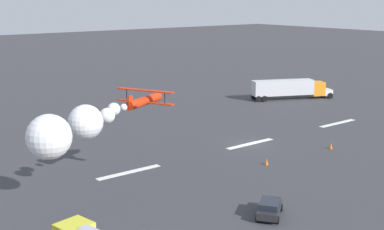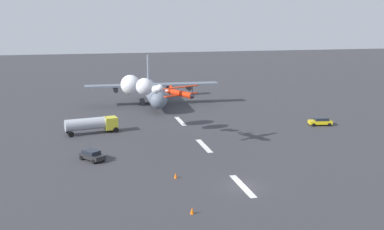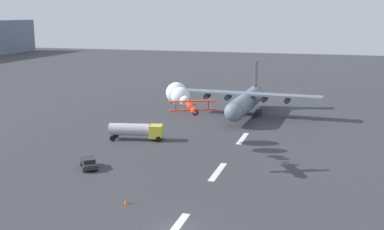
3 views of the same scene
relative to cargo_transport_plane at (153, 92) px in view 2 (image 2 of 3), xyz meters
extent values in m
plane|color=#38383D|center=(-55.14, -2.80, -3.31)|extent=(440.00, 440.00, 0.00)
cube|color=white|center=(-55.14, -2.80, -3.30)|extent=(8.00, 0.90, 0.01)
cube|color=white|center=(-36.42, -2.80, -3.30)|extent=(8.00, 0.90, 0.01)
cube|color=white|center=(-17.70, -2.80, -3.30)|extent=(8.00, 0.90, 0.01)
cylinder|color=slate|center=(1.01, -0.04, -0.19)|extent=(22.89, 4.66, 3.83)
sphere|color=slate|center=(-10.36, 0.38, -0.19)|extent=(3.64, 3.64, 3.64)
cube|color=slate|center=(1.01, -0.04, 1.53)|extent=(4.35, 31.60, 0.40)
cylinder|color=black|center=(0.93, 8.63, 0.63)|extent=(2.44, 1.19, 1.10)
cylinder|color=black|center=(0.76, 3.91, 0.63)|extent=(2.44, 1.19, 1.10)
cylinder|color=black|center=(0.47, -3.96, 0.63)|extent=(2.44, 1.19, 1.10)
cylinder|color=black|center=(0.29, -8.68, 0.63)|extent=(2.44, 1.19, 1.10)
cube|color=slate|center=(10.56, -0.39, 4.73)|extent=(2.81, 0.40, 6.00)
cube|color=slate|center=(10.56, -0.39, 0.11)|extent=(2.33, 9.07, 0.24)
cube|color=black|center=(1.92, -2.49, -2.71)|extent=(3.23, 1.12, 1.20)
cube|color=black|center=(2.10, 2.34, -2.71)|extent=(3.23, 1.12, 1.20)
cylinder|color=red|center=(-36.20, 1.01, 5.44)|extent=(5.51, 3.33, 0.93)
cube|color=red|center=(-36.38, 0.92, 5.29)|extent=(3.42, 6.11, 0.12)
cube|color=red|center=(-36.38, 0.92, 6.51)|extent=(3.42, 6.11, 0.12)
cylinder|color=black|center=(-35.39, -1.12, 5.90)|extent=(0.08, 0.08, 1.21)
cylinder|color=black|center=(-37.38, 2.96, 5.90)|extent=(0.08, 0.08, 1.21)
cube|color=red|center=(-33.90, 2.13, 5.89)|extent=(0.67, 0.40, 1.10)
cube|color=red|center=(-33.90, 2.13, 5.49)|extent=(1.42, 2.06, 0.08)
cone|color=black|center=(-39.07, -0.39, 5.44)|extent=(0.98, 1.02, 0.79)
sphere|color=white|center=(-32.88, 2.51, 5.46)|extent=(0.70, 0.70, 0.70)
sphere|color=white|center=(-31.24, 3.51, 5.68)|extent=(1.21, 1.21, 1.21)
sphere|color=white|center=(-30.25, 4.02, 5.29)|extent=(1.44, 1.44, 1.44)
sphere|color=white|center=(-27.36, 5.08, 5.47)|extent=(2.22, 2.22, 2.22)
sphere|color=white|center=(-27.35, 5.55, 5.42)|extent=(3.01, 3.01, 3.01)
sphere|color=white|center=(-23.22, 7.58, 5.25)|extent=(3.57, 3.57, 3.57)
cube|color=yellow|center=(-23.18, 11.37, -1.71)|extent=(2.78, 2.62, 2.20)
cylinder|color=#B7BCC6|center=(-24.07, 15.92, -1.46)|extent=(3.42, 7.33, 2.10)
cylinder|color=black|center=(-21.88, 11.02, -2.81)|extent=(0.51, 1.04, 1.00)
cylinder|color=black|center=(-23.42, 18.83, -2.81)|extent=(0.51, 1.04, 1.00)
cylinder|color=black|center=(-24.24, 10.55, -2.81)|extent=(0.51, 1.04, 1.00)
cylinder|color=black|center=(-25.77, 18.37, -2.81)|extent=(0.51, 1.04, 1.00)
cube|color=yellow|center=(-27.56, -28.44, -2.66)|extent=(2.57, 4.61, 0.65)
cube|color=#1E232D|center=(-27.60, -28.63, -2.06)|extent=(2.11, 2.87, 0.55)
cylinder|color=black|center=(-28.16, -26.77, -2.99)|extent=(0.33, 0.67, 0.64)
cylinder|color=black|center=(-28.72, -29.77, -2.99)|extent=(0.33, 0.67, 0.64)
cylinder|color=black|center=(-26.39, -27.10, -2.99)|extent=(0.33, 0.67, 0.64)
cylinder|color=black|center=(-26.95, -30.10, -2.99)|extent=(0.33, 0.67, 0.64)
cube|color=#262628|center=(-40.18, 15.12, -2.66)|extent=(4.33, 3.86, 0.65)
cube|color=#1E232D|center=(-40.02, 15.24, -2.06)|extent=(2.94, 2.78, 0.55)
cylinder|color=black|center=(-40.79, 13.55, -2.99)|extent=(0.65, 0.56, 0.64)
cylinder|color=black|center=(-38.50, 15.24, -2.99)|extent=(0.65, 0.56, 0.64)
cylinder|color=black|center=(-41.86, 15.00, -2.99)|extent=(0.65, 0.56, 0.64)
cylinder|color=black|center=(-39.58, 16.69, -2.99)|extent=(0.65, 0.56, 0.64)
cone|color=orange|center=(-61.75, 5.23, -2.93)|extent=(0.44, 0.44, 0.75)
cone|color=orange|center=(-50.47, 4.75, -2.93)|extent=(0.44, 0.44, 0.75)
camera|label=1|loc=(-8.13, 45.10, 15.88)|focal=48.68mm
camera|label=2|loc=(-106.31, 15.84, 17.26)|focal=43.06mm
camera|label=3|loc=(-98.00, -17.34, 18.39)|focal=44.62mm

